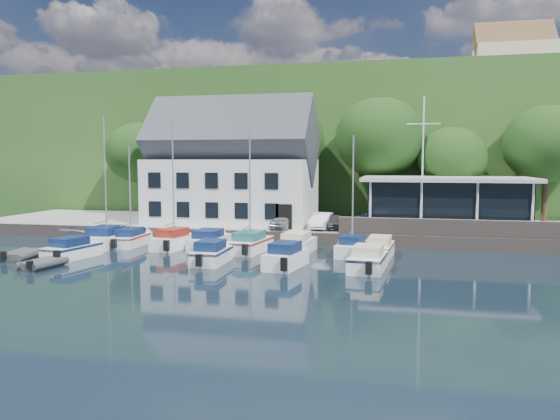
% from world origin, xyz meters
% --- Properties ---
extents(ground, '(180.00, 180.00, 0.00)m').
position_xyz_m(ground, '(0.00, 0.00, 0.00)').
color(ground, black).
rests_on(ground, ground).
extents(quay, '(60.00, 13.00, 1.00)m').
position_xyz_m(quay, '(0.00, 17.50, 0.50)').
color(quay, '#9C9C97').
rests_on(quay, ground).
extents(quay_face, '(60.00, 0.30, 1.00)m').
position_xyz_m(quay_face, '(0.00, 11.00, 0.50)').
color(quay_face, '#61564E').
rests_on(quay_face, ground).
extents(hillside, '(160.00, 75.00, 16.00)m').
position_xyz_m(hillside, '(0.00, 62.00, 8.00)').
color(hillside, '#264E1D').
rests_on(hillside, ground).
extents(field_patch, '(50.00, 30.00, 0.30)m').
position_xyz_m(field_patch, '(8.00, 70.00, 16.15)').
color(field_patch, '#5C7038').
rests_on(field_patch, hillside).
extents(farmhouse, '(10.40, 7.00, 8.20)m').
position_xyz_m(farmhouse, '(22.00, 52.00, 20.10)').
color(farmhouse, beige).
rests_on(farmhouse, hillside).
extents(harbor_building, '(14.40, 8.20, 8.70)m').
position_xyz_m(harbor_building, '(-7.00, 16.50, 5.35)').
color(harbor_building, white).
rests_on(harbor_building, quay).
extents(club_pavilion, '(13.20, 7.20, 4.10)m').
position_xyz_m(club_pavilion, '(11.00, 16.00, 3.05)').
color(club_pavilion, black).
rests_on(club_pavilion, quay).
extents(seawall, '(18.00, 0.50, 1.20)m').
position_xyz_m(seawall, '(12.00, 11.40, 1.60)').
color(seawall, '#61564E').
rests_on(seawall, quay).
extents(gangway, '(1.20, 6.00, 1.40)m').
position_xyz_m(gangway, '(-16.50, 9.00, 0.00)').
color(gangway, silver).
rests_on(gangway, ground).
extents(car_silver, '(1.73, 3.82, 1.27)m').
position_xyz_m(car_silver, '(-1.70, 13.05, 1.64)').
color(car_silver, '#ADAEB2').
rests_on(car_silver, quay).
extents(car_white, '(1.73, 4.03, 1.29)m').
position_xyz_m(car_white, '(1.37, 13.44, 1.64)').
color(car_white, white).
rests_on(car_white, quay).
extents(car_dgrey, '(2.41, 4.17, 1.14)m').
position_xyz_m(car_dgrey, '(2.30, 13.79, 1.57)').
color(car_dgrey, '#313036').
rests_on(car_dgrey, quay).
extents(car_blue, '(2.62, 4.29, 1.37)m').
position_xyz_m(car_blue, '(5.34, 13.62, 1.69)').
color(car_blue, '#2E4C8E').
rests_on(car_blue, quay).
extents(flagpole, '(2.44, 0.20, 10.17)m').
position_xyz_m(flagpole, '(9.03, 12.98, 6.09)').
color(flagpole, white).
rests_on(flagpole, quay).
extents(tree_0, '(6.78, 6.78, 9.27)m').
position_xyz_m(tree_0, '(-18.66, 21.91, 5.63)').
color(tree_0, '#18340F').
rests_on(tree_0, quay).
extents(tree_1, '(7.39, 7.39, 10.10)m').
position_xyz_m(tree_1, '(-13.29, 22.58, 6.05)').
color(tree_1, '#18340F').
rests_on(tree_1, quay).
extents(tree_2, '(8.11, 8.11, 11.08)m').
position_xyz_m(tree_2, '(-3.66, 21.29, 6.54)').
color(tree_2, '#18340F').
rests_on(tree_2, quay).
extents(tree_3, '(8.21, 8.21, 11.22)m').
position_xyz_m(tree_3, '(5.44, 22.08, 6.61)').
color(tree_3, '#18340F').
rests_on(tree_3, quay).
extents(tree_4, '(6.16, 6.16, 8.41)m').
position_xyz_m(tree_4, '(11.83, 21.78, 5.21)').
color(tree_4, '#18340F').
rests_on(tree_4, quay).
extents(tree_5, '(7.49, 7.49, 10.23)m').
position_xyz_m(tree_5, '(19.80, 22.41, 6.12)').
color(tree_5, '#18340F').
rests_on(tree_5, quay).
extents(boat_r1_0, '(2.78, 6.97, 9.45)m').
position_xyz_m(boat_r1_0, '(-13.93, 7.24, 4.72)').
color(boat_r1_0, white).
rests_on(boat_r1_0, ground).
extents(boat_r1_1, '(2.16, 6.17, 8.31)m').
position_xyz_m(boat_r1_1, '(-12.34, 7.97, 4.16)').
color(boat_r1_1, white).
rests_on(boat_r1_1, ground).
extents(boat_r1_2, '(2.88, 6.00, 9.32)m').
position_xyz_m(boat_r1_2, '(-8.60, 7.42, 4.66)').
color(boat_r1_2, white).
rests_on(boat_r1_2, ground).
extents(boat_r1_3, '(2.21, 6.27, 1.44)m').
position_xyz_m(boat_r1_3, '(-6.08, 7.98, 0.72)').
color(boat_r1_3, white).
rests_on(boat_r1_3, ground).
extents(boat_r1_4, '(2.89, 6.45, 9.16)m').
position_xyz_m(boat_r1_4, '(-2.77, 7.22, 4.58)').
color(boat_r1_4, white).
rests_on(boat_r1_4, ground).
extents(boat_r1_5, '(2.55, 6.47, 1.49)m').
position_xyz_m(boat_r1_5, '(0.51, 7.56, 0.74)').
color(boat_r1_5, white).
rests_on(boat_r1_5, ground).
extents(boat_r1_6, '(2.54, 5.47, 8.59)m').
position_xyz_m(boat_r1_6, '(4.36, 7.34, 4.29)').
color(boat_r1_6, white).
rests_on(boat_r1_6, ground).
extents(boat_r1_7, '(2.17, 5.80, 1.43)m').
position_xyz_m(boat_r1_7, '(6.20, 7.22, 0.71)').
color(boat_r1_7, white).
rests_on(boat_r1_7, ground).
extents(boat_r2_0, '(2.84, 6.03, 1.44)m').
position_xyz_m(boat_r2_0, '(-13.53, 2.25, 0.72)').
color(boat_r2_0, white).
rests_on(boat_r2_0, ground).
extents(boat_r2_2, '(2.02, 5.35, 1.48)m').
position_xyz_m(boat_r2_2, '(-3.96, 2.57, 0.74)').
color(boat_r2_2, white).
rests_on(boat_r2_2, ground).
extents(boat_r2_3, '(2.70, 5.59, 1.57)m').
position_xyz_m(boat_r2_3, '(0.84, 2.32, 0.79)').
color(boat_r2_3, white).
rests_on(boat_r2_3, ground).
extents(boat_r2_4, '(2.57, 5.67, 1.50)m').
position_xyz_m(boat_r2_4, '(5.71, 2.54, 0.75)').
color(boat_r2_4, white).
rests_on(boat_r2_4, ground).
extents(dinghy_0, '(2.24, 3.31, 0.72)m').
position_xyz_m(dinghy_0, '(-16.62, 1.32, 0.36)').
color(dinghy_0, '#37373B').
rests_on(dinghy_0, ground).
extents(dinghy_1, '(2.08, 3.04, 0.66)m').
position_xyz_m(dinghy_1, '(-13.42, -1.03, 0.33)').
color(dinghy_1, '#37373B').
rests_on(dinghy_1, ground).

